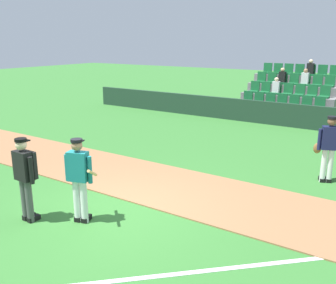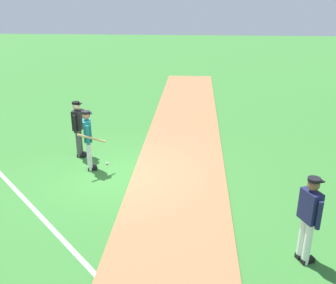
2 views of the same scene
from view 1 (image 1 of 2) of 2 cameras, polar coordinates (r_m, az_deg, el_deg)
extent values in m
plane|color=#33702D|center=(8.36, -8.08, -10.51)|extent=(80.00, 80.00, 0.00)
cube|color=#936642|center=(9.71, -0.65, -6.48)|extent=(28.00, 2.62, 0.03)
cube|color=white|center=(6.56, 9.89, -18.34)|extent=(8.70, 8.41, 0.01)
cube|color=#1E3828|center=(17.08, 15.73, 4.19)|extent=(20.00, 0.16, 1.01)
cube|color=slate|center=(19.31, 17.81, 4.19)|extent=(4.45, 3.80, 0.30)
cube|color=slate|center=(18.04, 16.75, 4.67)|extent=(4.35, 0.85, 0.40)
cube|color=#196033|center=(18.44, 11.81, 6.00)|extent=(0.44, 0.40, 0.08)
cube|color=#196033|center=(18.61, 12.11, 6.84)|extent=(0.44, 0.08, 0.50)
cube|color=#196033|center=(18.25, 13.41, 5.81)|extent=(0.44, 0.40, 0.08)
cube|color=#196033|center=(18.42, 13.70, 6.66)|extent=(0.44, 0.08, 0.50)
cube|color=#196033|center=(18.07, 15.05, 5.61)|extent=(0.44, 0.40, 0.08)
cube|color=#196033|center=(18.24, 15.33, 6.48)|extent=(0.44, 0.08, 0.50)
cube|color=#196033|center=(17.91, 16.72, 5.41)|extent=(0.44, 0.40, 0.08)
cube|color=#196033|center=(18.08, 16.99, 6.28)|extent=(0.44, 0.08, 0.50)
cube|color=#196033|center=(17.76, 18.42, 5.20)|extent=(0.44, 0.40, 0.08)
cube|color=#196033|center=(17.93, 18.67, 6.07)|extent=(0.44, 0.08, 0.50)
cube|color=#196033|center=(17.63, 20.14, 4.97)|extent=(0.44, 0.40, 0.08)
cube|color=#196033|center=(17.80, 20.38, 5.86)|extent=(0.44, 0.08, 0.50)
cube|color=#196033|center=(17.51, 21.88, 4.74)|extent=(0.44, 0.40, 0.08)
cube|color=#196033|center=(17.68, 22.11, 5.64)|extent=(0.44, 0.08, 0.50)
cube|color=slate|center=(18.78, 17.62, 6.24)|extent=(4.35, 0.85, 0.40)
cube|color=#196033|center=(19.17, 12.84, 7.49)|extent=(0.44, 0.40, 0.08)
cube|color=#196033|center=(19.34, 13.12, 8.29)|extent=(0.44, 0.08, 0.50)
cube|color=#196033|center=(18.98, 14.40, 7.32)|extent=(0.44, 0.40, 0.08)
cube|color=#196033|center=(19.16, 14.67, 8.13)|extent=(0.44, 0.08, 0.50)
cube|color=#196033|center=(18.81, 15.98, 7.15)|extent=(0.44, 0.40, 0.08)
cube|color=#196033|center=(18.99, 16.25, 7.96)|extent=(0.44, 0.08, 0.50)
cube|color=silver|center=(18.82, 16.10, 8.06)|extent=(0.32, 0.22, 0.52)
sphere|color=beige|center=(18.79, 16.18, 9.12)|extent=(0.20, 0.20, 0.20)
cube|color=#196033|center=(18.65, 17.60, 6.96)|extent=(0.44, 0.40, 0.08)
cube|color=#196033|center=(18.83, 17.85, 7.78)|extent=(0.44, 0.08, 0.50)
cube|color=#196033|center=(18.51, 19.24, 6.76)|extent=(0.44, 0.40, 0.08)
cube|color=#196033|center=(18.69, 19.48, 7.59)|extent=(0.44, 0.08, 0.50)
cube|color=#196033|center=(18.39, 20.90, 6.56)|extent=(0.44, 0.40, 0.08)
cube|color=#196033|center=(18.57, 21.13, 7.39)|extent=(0.44, 0.08, 0.50)
cube|color=#196033|center=(18.27, 22.58, 6.35)|extent=(0.44, 0.40, 0.08)
cube|color=#196033|center=(18.46, 22.80, 7.19)|extent=(0.44, 0.08, 0.50)
cube|color=slate|center=(19.54, 18.43, 7.68)|extent=(4.35, 0.85, 0.40)
cube|color=#196033|center=(19.92, 13.80, 8.87)|extent=(0.44, 0.40, 0.08)
cube|color=#196033|center=(20.10, 14.06, 9.63)|extent=(0.44, 0.08, 0.50)
cube|color=#196033|center=(19.74, 15.31, 8.72)|extent=(0.44, 0.40, 0.08)
cube|color=#196033|center=(19.92, 15.57, 9.48)|extent=(0.44, 0.08, 0.50)
cube|color=#196033|center=(19.57, 16.85, 8.56)|extent=(0.44, 0.40, 0.08)
cube|color=#196033|center=(19.76, 17.10, 9.33)|extent=(0.44, 0.08, 0.50)
cube|color=black|center=(19.59, 16.96, 9.44)|extent=(0.32, 0.22, 0.52)
sphere|color=tan|center=(19.56, 17.04, 10.46)|extent=(0.20, 0.20, 0.20)
cube|color=#196033|center=(19.42, 18.41, 8.39)|extent=(0.44, 0.40, 0.08)
cube|color=#196033|center=(19.61, 18.65, 9.16)|extent=(0.44, 0.08, 0.50)
cube|color=#196033|center=(19.28, 20.00, 8.21)|extent=(0.44, 0.40, 0.08)
cube|color=#196033|center=(19.47, 20.22, 8.99)|extent=(0.44, 0.08, 0.50)
cube|color=silver|center=(19.30, 20.11, 9.10)|extent=(0.32, 0.22, 0.52)
sphere|color=#9E7051|center=(19.27, 20.21, 10.13)|extent=(0.20, 0.20, 0.20)
cube|color=#196033|center=(19.16, 21.60, 8.02)|extent=(0.44, 0.40, 0.08)
cube|color=#196033|center=(19.35, 21.82, 8.80)|extent=(0.44, 0.08, 0.50)
cube|color=#196033|center=(19.06, 23.22, 7.82)|extent=(0.44, 0.40, 0.08)
cube|color=#196033|center=(19.25, 23.43, 8.61)|extent=(0.44, 0.08, 0.50)
cube|color=slate|center=(20.32, 19.18, 9.02)|extent=(4.35, 0.85, 0.40)
cube|color=#196033|center=(20.68, 14.70, 10.15)|extent=(0.44, 0.40, 0.08)
cube|color=#196033|center=(20.87, 14.95, 10.87)|extent=(0.44, 0.08, 0.50)
cube|color=#196033|center=(20.50, 16.17, 10.01)|extent=(0.44, 0.40, 0.08)
cube|color=#196033|center=(20.70, 16.41, 10.73)|extent=(0.44, 0.08, 0.50)
cube|color=#196033|center=(20.35, 17.66, 9.86)|extent=(0.44, 0.40, 0.08)
cube|color=#196033|center=(20.54, 17.89, 10.59)|extent=(0.44, 0.08, 0.50)
cube|color=#196033|center=(20.20, 19.17, 9.70)|extent=(0.44, 0.40, 0.08)
cube|color=#196033|center=(20.39, 19.39, 10.43)|extent=(0.44, 0.08, 0.50)
cube|color=#196033|center=(20.07, 20.70, 9.53)|extent=(0.44, 0.40, 0.08)
cube|color=#196033|center=(20.26, 20.92, 10.27)|extent=(0.44, 0.08, 0.50)
cube|color=black|center=(20.09, 20.82, 10.39)|extent=(0.32, 0.22, 0.52)
sphere|color=beige|center=(20.07, 20.91, 11.38)|extent=(0.20, 0.20, 0.20)
cube|color=#196033|center=(19.95, 22.25, 9.36)|extent=(0.44, 0.40, 0.08)
cube|color=#196033|center=(20.15, 22.46, 10.10)|extent=(0.44, 0.08, 0.50)
cube|color=#196033|center=(19.85, 23.82, 9.17)|extent=(0.44, 0.40, 0.08)
cube|color=#196033|center=(20.05, 24.01, 9.92)|extent=(0.44, 0.08, 0.50)
cylinder|color=white|center=(7.93, -13.67, -8.69)|extent=(0.14, 0.14, 0.90)
cylinder|color=white|center=(7.86, -12.64, -8.86)|extent=(0.14, 0.14, 0.90)
cube|color=black|center=(8.15, -13.28, -11.11)|extent=(0.19, 0.28, 0.10)
cube|color=black|center=(8.07, -12.27, -11.29)|extent=(0.19, 0.28, 0.10)
cube|color=#197075|center=(7.63, -13.49, -3.62)|extent=(0.45, 0.33, 0.60)
cylinder|color=#197075|center=(7.76, -15.09, -3.77)|extent=(0.09, 0.09, 0.55)
cylinder|color=#197075|center=(7.53, -11.80, -4.17)|extent=(0.09, 0.09, 0.55)
sphere|color=#9E7051|center=(7.50, -13.70, -0.50)|extent=(0.22, 0.22, 0.22)
cylinder|color=black|center=(7.47, -13.74, 0.23)|extent=(0.23, 0.23, 0.06)
cube|color=black|center=(7.57, -13.36, 0.20)|extent=(0.21, 0.17, 0.02)
cylinder|color=tan|center=(7.64, -11.42, -4.64)|extent=(0.50, 0.69, 0.41)
cylinder|color=#4C4C4C|center=(8.31, -20.95, -8.17)|extent=(0.14, 0.14, 0.90)
cylinder|color=#4C4C4C|center=(8.18, -20.32, -8.47)|extent=(0.14, 0.14, 0.90)
cube|color=black|center=(8.50, -20.36, -10.54)|extent=(0.13, 0.26, 0.10)
cube|color=black|center=(8.38, -19.73, -10.87)|extent=(0.13, 0.26, 0.10)
cube|color=black|center=(7.99, -21.14, -3.37)|extent=(0.41, 0.23, 0.60)
cylinder|color=black|center=(8.21, -22.08, -3.35)|extent=(0.09, 0.09, 0.55)
cylinder|color=black|center=(7.81, -20.08, -4.09)|extent=(0.09, 0.09, 0.55)
sphere|color=beige|center=(7.87, -21.44, -0.40)|extent=(0.22, 0.22, 0.22)
cylinder|color=black|center=(7.85, -21.51, 0.30)|extent=(0.23, 0.23, 0.06)
cube|color=black|center=(7.91, -20.89, 0.24)|extent=(0.18, 0.13, 0.02)
cube|color=black|center=(8.06, -20.38, -3.15)|extent=(0.44, 0.10, 0.56)
cylinder|color=white|center=(10.58, 22.57, -3.34)|extent=(0.14, 0.14, 0.90)
cylinder|color=white|center=(10.62, 23.41, -3.37)|extent=(0.14, 0.14, 0.90)
cube|color=black|center=(10.77, 22.28, -5.26)|extent=(0.21, 0.29, 0.10)
cube|color=black|center=(10.80, 23.12, -5.28)|extent=(0.21, 0.29, 0.10)
cube|color=#191E47|center=(10.40, 23.41, 0.57)|extent=(0.45, 0.36, 0.60)
cylinder|color=#191E47|center=(10.36, 22.04, 0.37)|extent=(0.09, 0.09, 0.55)
sphere|color=brown|center=(10.31, 23.66, 2.88)|extent=(0.22, 0.22, 0.22)
cylinder|color=black|center=(10.29, 23.72, 3.43)|extent=(0.23, 0.23, 0.06)
cube|color=black|center=(10.39, 23.58, 3.38)|extent=(0.21, 0.18, 0.02)
ellipsoid|color=brown|center=(10.46, 21.74, -0.88)|extent=(0.23, 0.19, 0.28)
sphere|color=white|center=(8.56, -12.68, -9.83)|extent=(0.07, 0.07, 0.07)
camera|label=2|loc=(9.11, 65.54, 13.79)|focal=40.51mm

